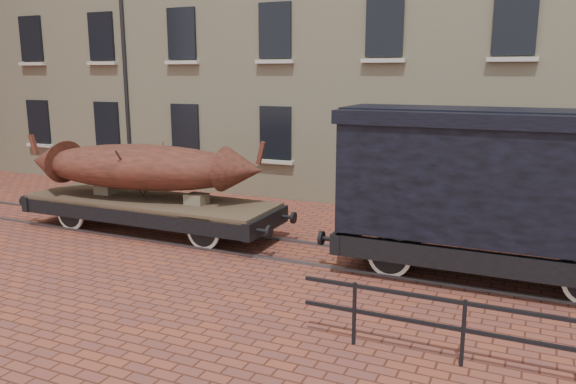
% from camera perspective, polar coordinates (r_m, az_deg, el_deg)
% --- Properties ---
extents(ground, '(90.00, 90.00, 0.00)m').
position_cam_1_polar(ground, '(13.30, -0.71, -5.91)').
color(ground, brown).
extents(rail_track, '(30.00, 1.52, 0.06)m').
position_cam_1_polar(rail_track, '(13.29, -0.71, -5.79)').
color(rail_track, '#59595E').
rests_on(rail_track, ground).
extents(flatcar_wagon, '(7.63, 2.07, 1.15)m').
position_cam_1_polar(flatcar_wagon, '(15.03, -13.82, -1.33)').
color(flatcar_wagon, brown).
rests_on(flatcar_wagon, ground).
extents(iron_boat, '(6.63, 2.76, 1.59)m').
position_cam_1_polar(iron_boat, '(14.97, -14.63, 2.50)').
color(iron_boat, maroon).
rests_on(iron_boat, flatcar_wagon).
extents(goods_van, '(6.61, 2.41, 3.42)m').
position_cam_1_polar(goods_van, '(11.66, 20.06, 1.66)').
color(goods_van, black).
rests_on(goods_van, ground).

